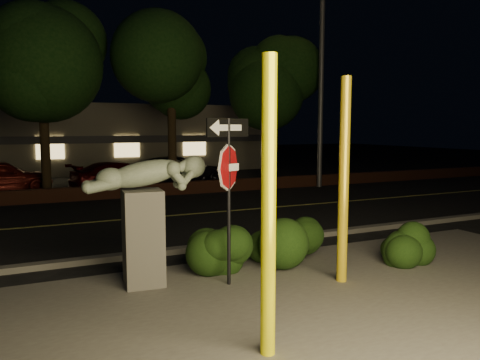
# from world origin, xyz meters

# --- Properties ---
(ground) EXTENTS (90.00, 90.00, 0.00)m
(ground) POSITION_xyz_m (0.00, 10.00, 0.00)
(ground) COLOR black
(ground) RESTS_ON ground
(patio) EXTENTS (14.00, 6.00, 0.02)m
(patio) POSITION_xyz_m (0.00, -1.00, 0.01)
(patio) COLOR #4C4944
(patio) RESTS_ON ground
(road) EXTENTS (80.00, 8.00, 0.01)m
(road) POSITION_xyz_m (0.00, 7.00, 0.01)
(road) COLOR black
(road) RESTS_ON ground
(lane_marking) EXTENTS (80.00, 0.12, 0.00)m
(lane_marking) POSITION_xyz_m (0.00, 7.00, 0.02)
(lane_marking) COLOR #B0AD46
(lane_marking) RESTS_ON road
(curb) EXTENTS (80.00, 0.25, 0.12)m
(curb) POSITION_xyz_m (0.00, 2.90, 0.06)
(curb) COLOR #4C4944
(curb) RESTS_ON ground
(brick_wall) EXTENTS (40.00, 0.35, 0.50)m
(brick_wall) POSITION_xyz_m (0.00, 11.30, 0.25)
(brick_wall) COLOR #4D2619
(brick_wall) RESTS_ON ground
(parking_lot) EXTENTS (40.00, 12.00, 0.01)m
(parking_lot) POSITION_xyz_m (0.00, 17.00, 0.01)
(parking_lot) COLOR black
(parking_lot) RESTS_ON ground
(building) EXTENTS (22.00, 10.20, 4.00)m
(building) POSITION_xyz_m (0.00, 24.99, 2.00)
(building) COLOR #665F51
(building) RESTS_ON ground
(tree_far_b) EXTENTS (5.20, 5.20, 8.41)m
(tree_far_b) POSITION_xyz_m (-2.50, 13.20, 6.05)
(tree_far_b) COLOR black
(tree_far_b) RESTS_ON ground
(tree_far_c) EXTENTS (4.80, 4.80, 7.84)m
(tree_far_c) POSITION_xyz_m (2.50, 12.80, 5.66)
(tree_far_c) COLOR black
(tree_far_c) RESTS_ON ground
(tree_far_d) EXTENTS (4.40, 4.40, 7.42)m
(tree_far_d) POSITION_xyz_m (7.50, 13.30, 5.42)
(tree_far_d) COLOR black
(tree_far_d) RESTS_ON ground
(yellow_pole_left) EXTENTS (0.18, 0.18, 3.50)m
(yellow_pole_left) POSITION_xyz_m (-0.74, -1.88, 1.75)
(yellow_pole_left) COLOR #FAF207
(yellow_pole_left) RESTS_ON ground
(yellow_pole_right) EXTENTS (0.18, 0.18, 3.53)m
(yellow_pole_right) POSITION_xyz_m (1.67, -0.10, 1.77)
(yellow_pole_right) COLOR gold
(yellow_pole_right) RESTS_ON ground
(signpost) EXTENTS (0.90, 0.38, 2.83)m
(signpost) POSITION_xyz_m (-0.18, 0.56, 2.01)
(signpost) COLOR black
(signpost) RESTS_ON ground
(sculpture) EXTENTS (2.06, 0.70, 2.20)m
(sculpture) POSITION_xyz_m (-1.45, 1.17, 1.36)
(sculpture) COLOR #4C4944
(sculpture) RESTS_ON ground
(hedge_center) EXTENTS (2.19, 1.18, 1.10)m
(hedge_center) POSITION_xyz_m (0.40, 1.11, 0.55)
(hedge_center) COLOR black
(hedge_center) RESTS_ON ground
(hedge_right) EXTENTS (1.66, 1.20, 0.97)m
(hedge_right) POSITION_xyz_m (1.52, 1.45, 0.49)
(hedge_right) COLOR black
(hedge_right) RESTS_ON ground
(hedge_far_right) EXTENTS (1.39, 0.98, 0.90)m
(hedge_far_right) POSITION_xyz_m (3.64, 0.16, 0.45)
(hedge_far_right) COLOR black
(hedge_far_right) RESTS_ON ground
(streetlight) EXTENTS (1.67, 0.48, 11.06)m
(streetlight) POSITION_xyz_m (8.51, 10.92, 6.58)
(streetlight) COLOR #535358
(streetlight) RESTS_ON ground
(parked_car_red) EXTENTS (4.08, 1.92, 1.35)m
(parked_car_red) POSITION_xyz_m (-4.17, 14.88, 0.67)
(parked_car_red) COLOR maroon
(parked_car_red) RESTS_ON ground
(parked_car_darkred) EXTENTS (4.47, 2.56, 1.22)m
(parked_car_darkred) POSITION_xyz_m (0.44, 13.59, 0.61)
(parked_car_darkred) COLOR #380406
(parked_car_darkred) RESTS_ON ground
(parked_car_dark) EXTENTS (5.13, 2.73, 1.37)m
(parked_car_dark) POSITION_xyz_m (3.06, 13.73, 0.69)
(parked_car_dark) COLOR black
(parked_car_dark) RESTS_ON ground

